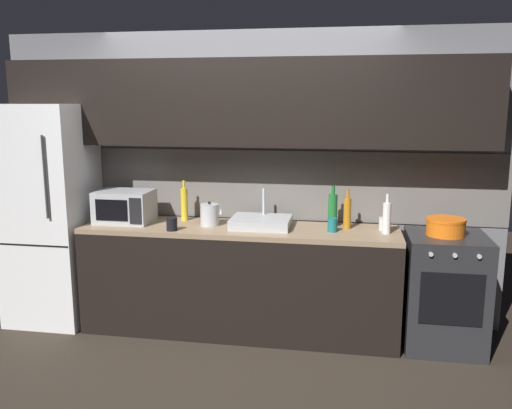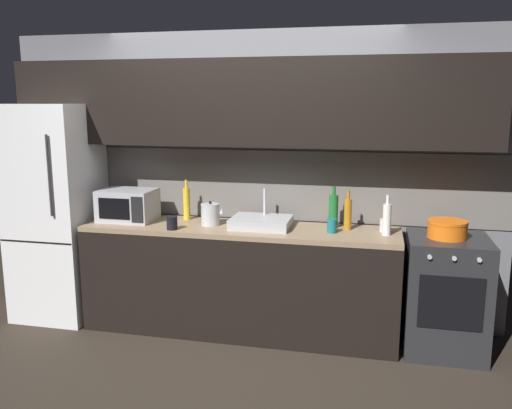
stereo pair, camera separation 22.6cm
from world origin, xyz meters
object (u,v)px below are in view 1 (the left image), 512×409
Objects in this scene: oven_range at (444,291)px; microwave at (125,206)px; refrigerator at (51,214)px; wine_bottle_white at (387,217)px; kettle at (210,215)px; cooking_pot at (446,227)px; wine_bottle_amber at (347,213)px; mug_clear at (384,224)px; wine_bottle_green at (333,210)px; mug_teal at (332,225)px; wine_bottle_yellow at (184,204)px; mug_dark at (172,224)px.

oven_range is 2.70m from microwave.
wine_bottle_white is (2.85, -0.02, 0.08)m from refrigerator.
cooking_pot is (1.87, -0.01, -0.02)m from kettle.
wine_bottle_amber is 3.19× the size of mug_clear.
microwave is 2.17m from wine_bottle_white.
cooking_pot is at bearing -0.42° from kettle.
wine_bottle_green is at bearing 4.25° from microwave.
wine_bottle_white is at bearing -86.08° from mug_clear.
refrigerator is 17.21× the size of mug_teal.
kettle is 0.58× the size of wine_bottle_yellow.
wine_bottle_green is at bearing 15.99° from mug_dark.
microwave reaches higher than kettle.
microwave is at bearing 179.57° from oven_range.
refrigerator reaches higher than wine_bottle_yellow.
oven_range is at bearing -4.57° from wine_bottle_yellow.
refrigerator reaches higher than wine_bottle_green.
cooking_pot reaches higher than oven_range.
mug_dark is at bearing -10.21° from refrigerator.
mug_teal is at bearing -162.01° from mug_clear.
refrigerator reaches higher than mug_teal.
wine_bottle_yellow is (-2.15, 0.17, 0.59)m from oven_range.
wine_bottle_yellow is (0.48, 0.15, 0.01)m from microwave.
refrigerator is 3.29m from cooking_pot.
wine_bottle_yellow is 1.29m from mug_teal.
wine_bottle_yellow is at bearing 175.43° from cooking_pot.
mug_dark is at bearing -174.31° from cooking_pot.
kettle is at bearing 179.58° from cooking_pot.
mug_clear is 0.34× the size of cooking_pot.
wine_bottle_amber is (0.12, -0.05, -0.01)m from wine_bottle_green.
refrigerator is 2.43m from mug_teal.
oven_range is 8.19× the size of mug_teal.
oven_range is 1.96m from kettle.
wine_bottle_green is 3.08× the size of mug_teal.
mug_teal is 0.43m from mug_clear.
refrigerator is at bearing 179.22° from mug_teal.
mug_teal is at bearing -177.73° from wine_bottle_white.
wine_bottle_green is (1.27, -0.02, -0.00)m from wine_bottle_yellow.
kettle is at bearing 178.77° from wine_bottle_white.
kettle reaches higher than mug_teal.
wine_bottle_green is (2.43, 0.15, 0.09)m from refrigerator.
oven_range is 1.96× the size of microwave.
wine_bottle_green reaches higher than wine_bottle_amber.
microwave is 1.36× the size of wine_bottle_green.
wine_bottle_white is 0.45m from cooking_pot.
mug_clear is (0.29, 0.00, -0.08)m from wine_bottle_amber.
microwave is 4.62× the size of mug_clear.
oven_range is 1.08m from wine_bottle_green.
refrigerator is 2.10× the size of oven_range.
wine_bottle_amber is 2.89× the size of mug_teal.
refrigerator is at bearing -179.45° from kettle.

